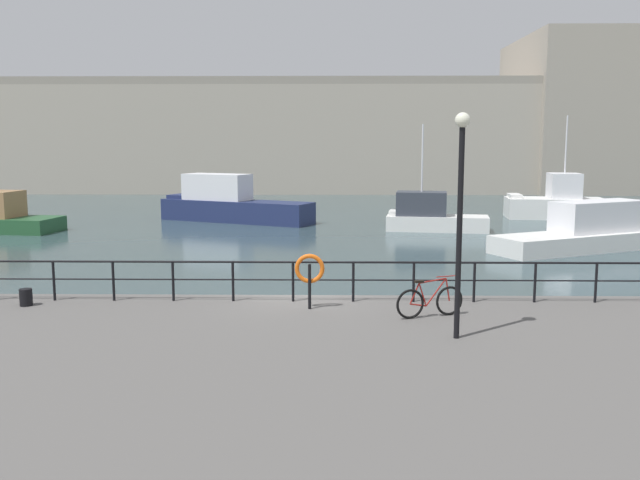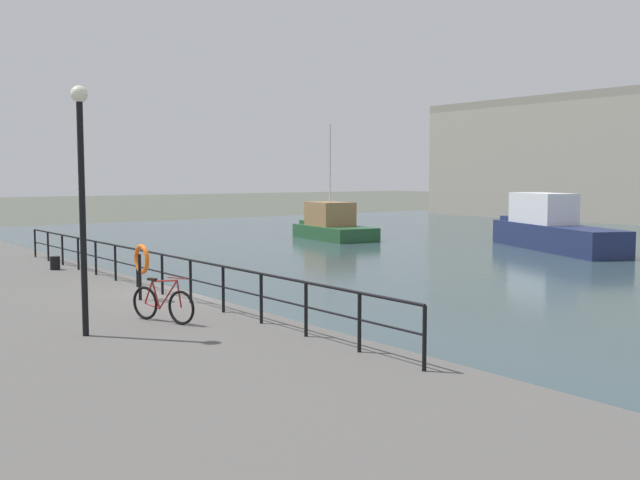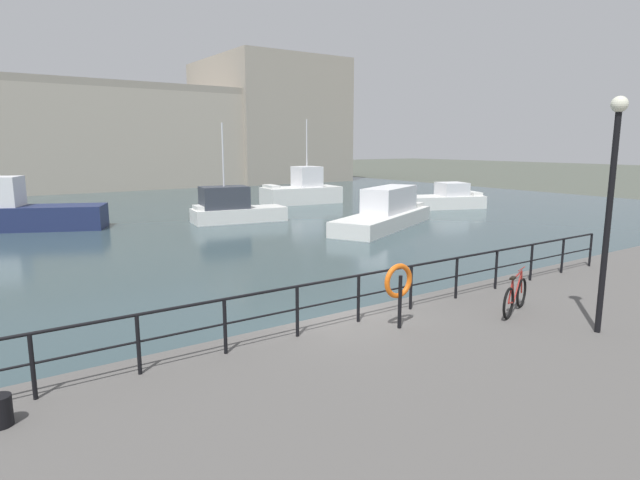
{
  "view_description": "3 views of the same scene",
  "coord_description": "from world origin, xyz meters",
  "px_view_note": "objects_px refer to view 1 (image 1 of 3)",
  "views": [
    {
      "loc": [
        0.86,
        -18.45,
        4.91
      ],
      "look_at": [
        0.47,
        5.13,
        1.5
      ],
      "focal_mm": 38.58,
      "sensor_mm": 36.0,
      "label": 1
    },
    {
      "loc": [
        17.45,
        -8.99,
        3.79
      ],
      "look_at": [
        0.74,
        3.74,
        1.96
      ],
      "focal_mm": 41.32,
      "sensor_mm": 36.0,
      "label": 2
    },
    {
      "loc": [
        -7.18,
        -9.44,
        4.56
      ],
      "look_at": [
        1.0,
        2.39,
        1.96
      ],
      "focal_mm": 29.65,
      "sensor_mm": 36.0,
      "label": 3
    }
  ],
  "objects_px": {
    "moored_cabin_cruiser": "(430,215)",
    "moored_green_narrowboat": "(230,204)",
    "harbor_building": "(393,133)",
    "parked_bicycle": "(430,301)",
    "mooring_bollard": "(26,297)",
    "moored_red_daysailer": "(556,203)",
    "life_ring_stand": "(310,270)",
    "quay_lamp_post": "(460,197)",
    "moored_small_launch": "(590,232)"
  },
  "relations": [
    {
      "from": "harbor_building",
      "to": "life_ring_stand",
      "type": "bearing_deg",
      "value": -97.2
    },
    {
      "from": "moored_cabin_cruiser",
      "to": "mooring_bollard",
      "type": "height_order",
      "value": "moored_cabin_cruiser"
    },
    {
      "from": "moored_small_launch",
      "to": "parked_bicycle",
      "type": "bearing_deg",
      "value": -148.27
    },
    {
      "from": "harbor_building",
      "to": "moored_red_daysailer",
      "type": "height_order",
      "value": "harbor_building"
    },
    {
      "from": "mooring_bollard",
      "to": "quay_lamp_post",
      "type": "xyz_separation_m",
      "value": [
        10.53,
        -2.75,
        2.82
      ]
    },
    {
      "from": "moored_cabin_cruiser",
      "to": "life_ring_stand",
      "type": "xyz_separation_m",
      "value": [
        -5.99,
        -20.68,
        0.83
      ]
    },
    {
      "from": "moored_red_daysailer",
      "to": "moored_small_launch",
      "type": "height_order",
      "value": "moored_red_daysailer"
    },
    {
      "from": "moored_red_daysailer",
      "to": "moored_green_narrowboat",
      "type": "relative_size",
      "value": 0.66
    },
    {
      "from": "moored_green_narrowboat",
      "to": "moored_small_launch",
      "type": "xyz_separation_m",
      "value": [
        17.94,
        -10.78,
        -0.26
      ]
    },
    {
      "from": "quay_lamp_post",
      "to": "life_ring_stand",
      "type": "bearing_deg",
      "value": 141.37
    },
    {
      "from": "harbor_building",
      "to": "parked_bicycle",
      "type": "xyz_separation_m",
      "value": [
        -3.85,
        -54.32,
        -4.54
      ]
    },
    {
      "from": "harbor_building",
      "to": "moored_green_narrowboat",
      "type": "bearing_deg",
      "value": -113.49
    },
    {
      "from": "harbor_building",
      "to": "moored_cabin_cruiser",
      "type": "bearing_deg",
      "value": -91.35
    },
    {
      "from": "moored_red_daysailer",
      "to": "life_ring_stand",
      "type": "distance_m",
      "value": 30.7
    },
    {
      "from": "parked_bicycle",
      "to": "quay_lamp_post",
      "type": "distance_m",
      "value": 3.21
    },
    {
      "from": "moored_green_narrowboat",
      "to": "parked_bicycle",
      "type": "height_order",
      "value": "moored_green_narrowboat"
    },
    {
      "from": "mooring_bollard",
      "to": "life_ring_stand",
      "type": "bearing_deg",
      "value": -1.26
    },
    {
      "from": "harbor_building",
      "to": "moored_red_daysailer",
      "type": "relative_size",
      "value": 10.64
    },
    {
      "from": "life_ring_stand",
      "to": "harbor_building",
      "type": "bearing_deg",
      "value": 82.8
    },
    {
      "from": "moored_cabin_cruiser",
      "to": "mooring_bollard",
      "type": "relative_size",
      "value": 13.17
    },
    {
      "from": "mooring_bollard",
      "to": "quay_lamp_post",
      "type": "relative_size",
      "value": 0.09
    },
    {
      "from": "moored_cabin_cruiser",
      "to": "parked_bicycle",
      "type": "bearing_deg",
      "value": 90.79
    },
    {
      "from": "moored_red_daysailer",
      "to": "moored_small_launch",
      "type": "relative_size",
      "value": 0.7
    },
    {
      "from": "moored_red_daysailer",
      "to": "moored_small_launch",
      "type": "bearing_deg",
      "value": 84.19
    },
    {
      "from": "harbor_building",
      "to": "parked_bicycle",
      "type": "height_order",
      "value": "harbor_building"
    },
    {
      "from": "moored_small_launch",
      "to": "parked_bicycle",
      "type": "relative_size",
      "value": 5.47
    },
    {
      "from": "moored_green_narrowboat",
      "to": "parked_bicycle",
      "type": "xyz_separation_m",
      "value": [
        8.58,
        -25.7,
        0.01
      ]
    },
    {
      "from": "moored_small_launch",
      "to": "parked_bicycle",
      "type": "xyz_separation_m",
      "value": [
        -9.36,
        -14.92,
        0.27
      ]
    },
    {
      "from": "moored_small_launch",
      "to": "mooring_bollard",
      "type": "xyz_separation_m",
      "value": [
        -19.57,
        -13.95,
        0.1
      ]
    },
    {
      "from": "moored_cabin_cruiser",
      "to": "moored_small_launch",
      "type": "bearing_deg",
      "value": 142.63
    },
    {
      "from": "mooring_bollard",
      "to": "moored_green_narrowboat",
      "type": "bearing_deg",
      "value": 86.25
    },
    {
      "from": "moored_green_narrowboat",
      "to": "life_ring_stand",
      "type": "distance_m",
      "value": 25.54
    },
    {
      "from": "moored_cabin_cruiser",
      "to": "moored_green_narrowboat",
      "type": "distance_m",
      "value": 12.4
    },
    {
      "from": "moored_green_narrowboat",
      "to": "parked_bicycle",
      "type": "bearing_deg",
      "value": 132.92
    },
    {
      "from": "moored_small_launch",
      "to": "harbor_building",
      "type": "bearing_deg",
      "value": 71.79
    },
    {
      "from": "moored_small_launch",
      "to": "parked_bicycle",
      "type": "distance_m",
      "value": 17.62
    },
    {
      "from": "moored_green_narrowboat",
      "to": "parked_bicycle",
      "type": "distance_m",
      "value": 27.1
    },
    {
      "from": "moored_green_narrowboat",
      "to": "mooring_bollard",
      "type": "height_order",
      "value": "moored_green_narrowboat"
    },
    {
      "from": "moored_cabin_cruiser",
      "to": "quay_lamp_post",
      "type": "bearing_deg",
      "value": 92.19
    },
    {
      "from": "moored_cabin_cruiser",
      "to": "moored_small_launch",
      "type": "xyz_separation_m",
      "value": [
        6.28,
        -6.58,
        -0.03
      ]
    },
    {
      "from": "moored_cabin_cruiser",
      "to": "moored_green_narrowboat",
      "type": "xyz_separation_m",
      "value": [
        -11.66,
        4.21,
        0.24
      ]
    },
    {
      "from": "harbor_building",
      "to": "quay_lamp_post",
      "type": "relative_size",
      "value": 14.41
    },
    {
      "from": "moored_red_daysailer",
      "to": "life_ring_stand",
      "type": "xyz_separation_m",
      "value": [
        -14.86,
        -26.86,
        0.69
      ]
    },
    {
      "from": "life_ring_stand",
      "to": "quay_lamp_post",
      "type": "relative_size",
      "value": 0.29
    },
    {
      "from": "parked_bicycle",
      "to": "mooring_bollard",
      "type": "relative_size",
      "value": 3.83
    },
    {
      "from": "parked_bicycle",
      "to": "mooring_bollard",
      "type": "height_order",
      "value": "parked_bicycle"
    },
    {
      "from": "harbor_building",
      "to": "moored_green_narrowboat",
      "type": "xyz_separation_m",
      "value": [
        -12.44,
        -28.61,
        -4.55
      ]
    },
    {
      "from": "moored_cabin_cruiser",
      "to": "quay_lamp_post",
      "type": "height_order",
      "value": "moored_cabin_cruiser"
    },
    {
      "from": "moored_cabin_cruiser",
      "to": "parked_bicycle",
      "type": "distance_m",
      "value": 21.72
    },
    {
      "from": "moored_cabin_cruiser",
      "to": "moored_small_launch",
      "type": "height_order",
      "value": "moored_cabin_cruiser"
    }
  ]
}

